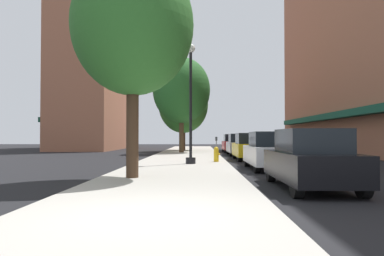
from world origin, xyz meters
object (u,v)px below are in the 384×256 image
object	(u,v)px
tree_far	(183,105)
car_silver	(240,145)
fire_hydrant	(216,154)
car_black	(310,160)
car_white	(270,151)
lamppost	(191,101)
car_yellow	(250,147)
tree_mid	(181,90)
car_red	(233,143)
tree_near	(133,26)
parking_meter_near	(216,144)

from	to	relation	value
tree_far	car_silver	world-z (taller)	tree_far
tree_far	fire_hydrant	bearing A→B (deg)	-81.44
car_black	car_white	world-z (taller)	same
lamppost	car_black	xyz separation A→B (m)	(3.50, -7.83, -2.39)
car_white	car_yellow	xyz separation A→B (m)	(0.00, 6.50, 0.00)
tree_mid	tree_far	size ratio (longest dim) A/B	1.11
fire_hydrant	car_black	size ratio (longest dim) A/B	0.18
car_white	car_red	world-z (taller)	same
tree_mid	car_silver	distance (m)	7.02
car_red	car_white	bearing A→B (deg)	-91.24
car_yellow	car_red	size ratio (longest dim) A/B	1.00
tree_far	car_silver	bearing A→B (deg)	-58.22
car_yellow	car_red	bearing A→B (deg)	88.39
tree_mid	lamppost	bearing A→B (deg)	-85.20
lamppost	car_red	distance (m)	16.79
fire_hydrant	car_silver	xyz separation A→B (m)	(2.19, 8.88, 0.29)
tree_far	car_black	bearing A→B (deg)	-79.72
car_black	car_white	xyz separation A→B (m)	(0.00, 5.97, 0.00)
tree_near	parking_meter_near	bearing A→B (deg)	75.46
tree_near	car_black	xyz separation A→B (m)	(5.25, -1.68, -4.26)
lamppost	car_silver	distance (m)	11.15
car_black	car_red	xyz separation A→B (m)	(0.00, 24.08, 0.00)
car_silver	car_yellow	bearing A→B (deg)	-91.38
tree_far	tree_mid	bearing A→B (deg)	-89.34
parking_meter_near	tree_far	size ratio (longest dim) A/B	0.18
tree_mid	tree_far	bearing A→B (deg)	90.66
parking_meter_near	tree_mid	world-z (taller)	tree_mid
car_silver	fire_hydrant	bearing A→B (deg)	-105.20
fire_hydrant	car_black	xyz separation A→B (m)	(2.19, -9.26, 0.29)
fire_hydrant	car_white	bearing A→B (deg)	-56.43
tree_far	car_black	world-z (taller)	tree_far
lamppost	tree_near	bearing A→B (deg)	-105.89
car_yellow	car_silver	xyz separation A→B (m)	(0.00, 5.68, 0.00)
car_black	car_yellow	distance (m)	12.47
car_black	car_silver	size ratio (longest dim) A/B	1.00
tree_mid	car_yellow	world-z (taller)	tree_mid
tree_far	car_black	xyz separation A→B (m)	(4.65, -25.65, -3.75)
tree_far	car_white	xyz separation A→B (m)	(4.65, -19.69, -3.75)
lamppost	car_yellow	distance (m)	6.29
car_red	lamppost	bearing A→B (deg)	-103.40
lamppost	tree_far	xyz separation A→B (m)	(-1.15, 17.82, 1.35)
tree_far	car_white	bearing A→B (deg)	-76.70
lamppost	tree_mid	xyz separation A→B (m)	(-1.10, 13.06, 2.15)
parking_meter_near	car_silver	distance (m)	4.22
car_white	car_yellow	size ratio (longest dim) A/B	1.00
tree_mid	car_silver	bearing A→B (deg)	-30.83
tree_near	car_white	size ratio (longest dim) A/B	1.69
car_silver	car_red	distance (m)	5.93
parking_meter_near	car_red	xyz separation A→B (m)	(1.95, 9.67, -0.14)
lamppost	car_white	size ratio (longest dim) A/B	1.37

